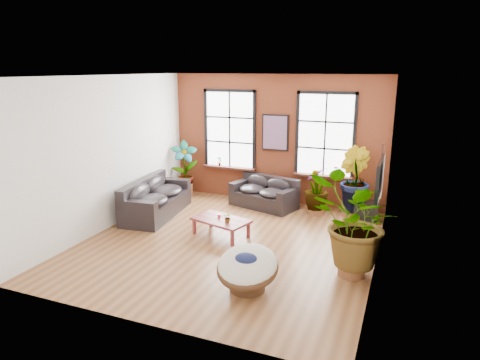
% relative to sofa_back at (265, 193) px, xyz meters
% --- Properties ---
extents(room, '(6.04, 6.54, 3.54)m').
position_rel_sofa_back_xyz_m(room, '(0.10, -2.51, 1.38)').
color(room, brown).
rests_on(room, ground).
extents(sofa_back, '(1.93, 1.31, 0.81)m').
position_rel_sofa_back_xyz_m(sofa_back, '(0.00, 0.00, 0.00)').
color(sofa_back, black).
rests_on(sofa_back, ground).
extents(sofa_left, '(1.25, 2.42, 0.92)m').
position_rel_sofa_back_xyz_m(sofa_left, '(-2.40, -1.69, 0.05)').
color(sofa_left, black).
rests_on(sofa_left, ground).
extents(coffee_table, '(1.39, 1.03, 0.48)m').
position_rel_sofa_back_xyz_m(coffee_table, '(-0.23, -2.38, -0.01)').
color(coffee_table, maroon).
rests_on(coffee_table, ground).
extents(papasan_chair, '(1.08, 1.10, 0.79)m').
position_rel_sofa_back_xyz_m(papasan_chair, '(1.16, -4.40, 0.04)').
color(papasan_chair, '#4F301C').
rests_on(papasan_chair, ground).
extents(poster, '(0.74, 0.06, 0.98)m').
position_rel_sofa_back_xyz_m(poster, '(0.10, 0.52, 1.58)').
color(poster, black).
rests_on(poster, room).
extents(tv_wall_unit, '(0.13, 1.86, 1.20)m').
position_rel_sofa_back_xyz_m(tv_wall_unit, '(3.03, -2.06, 1.18)').
color(tv_wall_unit, black).
rests_on(tv_wall_unit, room).
extents(media_box, '(0.58, 0.49, 0.48)m').
position_rel_sofa_back_xyz_m(media_box, '(2.68, -0.14, -0.13)').
color(media_box, black).
rests_on(media_box, ground).
extents(pot_back_left, '(0.53, 0.53, 0.37)m').
position_rel_sofa_back_xyz_m(pot_back_left, '(-2.51, 0.06, -0.18)').
color(pot_back_left, brown).
rests_on(pot_back_left, ground).
extents(pot_back_right, '(0.53, 0.53, 0.36)m').
position_rel_sofa_back_xyz_m(pot_back_right, '(2.30, 0.07, -0.18)').
color(pot_back_right, brown).
rests_on(pot_back_right, ground).
extents(pot_right_wall, '(0.60, 0.60, 0.35)m').
position_rel_sofa_back_xyz_m(pot_right_wall, '(2.73, -3.22, -0.19)').
color(pot_right_wall, brown).
rests_on(pot_right_wall, ground).
extents(pot_mid, '(0.53, 0.53, 0.34)m').
position_rel_sofa_back_xyz_m(pot_mid, '(1.41, -0.07, -0.19)').
color(pot_mid, brown).
rests_on(pot_mid, ground).
extents(floor_plant_back_left, '(0.94, 0.87, 1.48)m').
position_rel_sofa_back_xyz_m(floor_plant_back_left, '(-2.49, 0.09, 0.52)').
color(floor_plant_back_left, '#284813').
rests_on(floor_plant_back_left, ground).
extents(floor_plant_back_right, '(1.10, 1.14, 1.62)m').
position_rel_sofa_back_xyz_m(floor_plant_back_right, '(2.28, 0.11, 0.59)').
color(floor_plant_back_right, '#284813').
rests_on(floor_plant_back_right, ground).
extents(floor_plant_right_wall, '(1.99, 2.01, 1.68)m').
position_rel_sofa_back_xyz_m(floor_plant_right_wall, '(2.74, -3.23, 0.64)').
color(floor_plant_right_wall, '#284813').
rests_on(floor_plant_right_wall, ground).
extents(floor_plant_mid, '(0.69, 0.69, 1.10)m').
position_rel_sofa_back_xyz_m(floor_plant_mid, '(1.42, -0.10, 0.33)').
color(floor_plant_mid, '#284813').
rests_on(floor_plant_mid, ground).
extents(table_plant, '(0.20, 0.17, 0.22)m').
position_rel_sofa_back_xyz_m(table_plant, '(-0.00, -2.51, 0.15)').
color(table_plant, '#284813').
rests_on(table_plant, coffee_table).
extents(sill_plant_left, '(0.17, 0.17, 0.27)m').
position_rel_sofa_back_xyz_m(sill_plant_left, '(-1.55, 0.47, 0.67)').
color(sill_plant_left, '#284813').
rests_on(sill_plant_left, room).
extents(sill_plant_right, '(0.19, 0.19, 0.27)m').
position_rel_sofa_back_xyz_m(sill_plant_right, '(1.80, 0.47, 0.67)').
color(sill_plant_right, '#284813').
rests_on(sill_plant_right, room).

